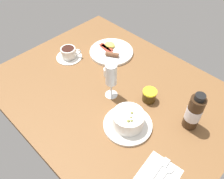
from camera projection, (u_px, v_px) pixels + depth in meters
The scene contains 9 objects.
ground_plane at pixel (113, 93), 110.46cm from camera, with size 110.00×84.00×3.00cm, color brown.
porridge_bowl at pixel (128, 120), 93.54cm from camera, with size 19.90×19.90×8.34cm.
cutlery_setting at pixel (157, 177), 81.10cm from camera, with size 14.41×18.16×0.90cm.
coffee_cup at pixel (69, 54), 124.42cm from camera, with size 13.65×13.65×5.85cm.
creamer_jug at pixel (108, 72), 115.14cm from camera, with size 4.83×4.16×4.89cm.
wine_glass at pixel (111, 76), 99.25cm from camera, with size 5.75×5.75×17.79cm.
jam_jar at pixel (149, 95), 103.66cm from camera, with size 6.28×6.28×5.66cm.
sauce_bottle_brown at pixel (194, 112), 90.58cm from camera, with size 6.09×6.09×17.95cm.
breakfast_plate at pixel (111, 51), 128.45cm from camera, with size 23.63×23.63×3.70cm.
Camera 1 is at (52.17, -53.23, 80.05)cm, focal length 37.84 mm.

